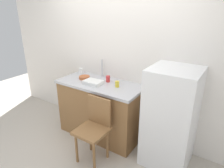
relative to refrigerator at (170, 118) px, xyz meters
The scene contains 12 objects.
ground_plane 1.39m from the refrigerator, 148.14° to the right, with size 8.00×8.00×0.00m, color #BCB2A3.
back_wall 1.26m from the refrigerator, 161.21° to the left, with size 4.80×0.10×2.59m, color white.
cabinet_base 1.15m from the refrigerator, behind, with size 1.31×0.60×0.87m, color olive.
countertop 1.15m from the refrigerator, behind, with size 1.35×0.64×0.04m, color #B7B7BC.
faucet 1.35m from the refrigerator, 168.67° to the left, with size 0.02×0.02×0.29m, color #B7B7BC.
refrigerator is the anchor object (origin of this frame).
chair 1.01m from the refrigerator, 149.09° to the right, with size 0.40×0.40×0.89m.
dish_tray 1.22m from the refrigerator, behind, with size 0.28×0.20×0.05m, color white.
terracotta_bowl 1.48m from the refrigerator, behind, with size 0.17×0.17×0.04m, color #B25B33.
cup_yellow 0.87m from the refrigerator, behind, with size 0.06×0.06×0.09m, color yellow.
cup_red 1.10m from the refrigerator, behind, with size 0.06×0.06×0.10m, color red.
cup_white 1.71m from the refrigerator, behind, with size 0.07×0.07×0.10m, color white.
Camera 1 is at (1.64, -1.65, 2.02)m, focal length 32.12 mm.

